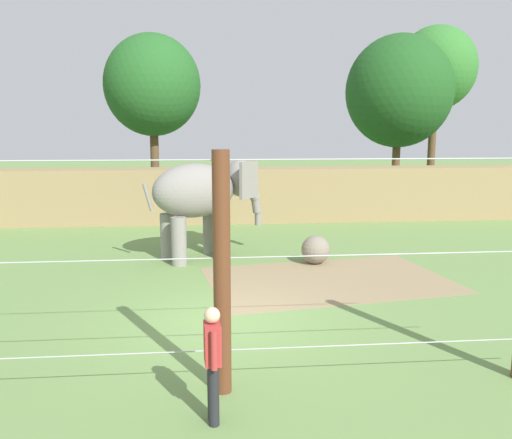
# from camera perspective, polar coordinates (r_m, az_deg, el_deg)

# --- Properties ---
(ground_plane) EXTENTS (120.00, 120.00, 0.00)m
(ground_plane) POSITION_cam_1_polar(r_m,az_deg,el_deg) (11.50, -2.85, -10.80)
(ground_plane) COLOR #6B8E4C
(dirt_patch) EXTENTS (6.98, 5.16, 0.01)m
(dirt_patch) POSITION_cam_1_polar(r_m,az_deg,el_deg) (14.53, 7.81, -6.46)
(dirt_patch) COLOR #937F5B
(dirt_patch) RESTS_ON ground
(embankment_wall) EXTENTS (36.00, 1.80, 2.36)m
(embankment_wall) POSITION_cam_1_polar(r_m,az_deg,el_deg) (23.31, -4.24, 2.67)
(embankment_wall) COLOR #997F56
(embankment_wall) RESTS_ON ground
(elephant) EXTENTS (3.78, 2.84, 3.07)m
(elephant) POSITION_cam_1_polar(r_m,az_deg,el_deg) (16.51, -5.70, 2.73)
(elephant) COLOR gray
(elephant) RESTS_ON ground
(enrichment_ball) EXTENTS (0.87, 0.87, 0.87)m
(enrichment_ball) POSITION_cam_1_polar(r_m,az_deg,el_deg) (16.08, 6.47, -3.26)
(enrichment_ball) COLOR gray
(enrichment_ball) RESTS_ON ground
(cable_fence) EXTENTS (10.25, 0.26, 3.74)m
(cable_fence) POSITION_cam_1_polar(r_m,az_deg,el_deg) (7.96, -2.53, -5.96)
(cable_fence) COLOR brown
(cable_fence) RESTS_ON ground
(zookeeper) EXTENTS (0.25, 0.58, 1.67)m
(zookeeper) POSITION_cam_1_polar(r_m,az_deg,el_deg) (7.47, -4.71, -14.86)
(zookeeper) COLOR #232328
(zookeeper) RESTS_ON ground
(tree_far_left) EXTENTS (4.89, 4.89, 8.83)m
(tree_far_left) POSITION_cam_1_polar(r_m,az_deg,el_deg) (28.16, -11.14, 14.02)
(tree_far_left) COLOR brown
(tree_far_left) RESTS_ON ground
(tree_left_of_centre) EXTENTS (4.54, 4.54, 9.89)m
(tree_left_of_centre) POSITION_cam_1_polar(r_m,az_deg,el_deg) (33.07, 18.90, 15.14)
(tree_left_of_centre) COLOR brown
(tree_left_of_centre) RESTS_ON ground
(tree_behind_wall) EXTENTS (5.86, 5.86, 9.19)m
(tree_behind_wall) POSITION_cam_1_polar(r_m,az_deg,el_deg) (30.91, 15.22, 13.22)
(tree_behind_wall) COLOR brown
(tree_behind_wall) RESTS_ON ground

